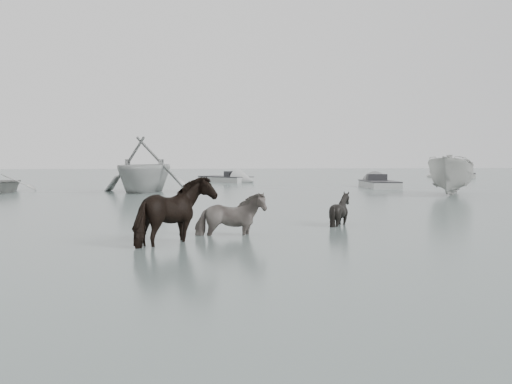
{
  "coord_description": "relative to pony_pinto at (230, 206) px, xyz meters",
  "views": [
    {
      "loc": [
        -0.25,
        -14.83,
        1.89
      ],
      "look_at": [
        1.16,
        0.23,
        1.0
      ],
      "focal_mm": 45.0,
      "sensor_mm": 36.0,
      "label": 1
    }
  ],
  "objects": [
    {
      "name": "pony_dark",
      "position": [
        -1.19,
        -1.3,
        0.15
      ],
      "size": [
        1.8,
        1.98,
        1.68
      ],
      "primitive_type": "imported",
      "rotation": [
        0.0,
        0.0,
        1.31
      ],
      "color": "black",
      "rests_on": "ground"
    },
    {
      "name": "skiff_port",
      "position": [
        9.65,
        20.91,
        -0.31
      ],
      "size": [
        1.8,
        5.33,
        0.75
      ],
      "primitive_type": null,
      "rotation": [
        0.0,
        0.0,
        1.53
      ],
      "color": "#9D9F9D",
      "rests_on": "ground"
    },
    {
      "name": "ground",
      "position": [
        -0.54,
        0.01,
        -0.69
      ],
      "size": [
        140.0,
        140.0,
        0.0
      ],
      "primitive_type": "plane",
      "color": "#4E5D5A",
      "rests_on": "ground"
    },
    {
      "name": "skiff_star",
      "position": [
        20.22,
        35.62,
        -0.31
      ],
      "size": [
        4.78,
        3.37,
        0.75
      ],
      "primitive_type": null,
      "rotation": [
        0.0,
        0.0,
        2.7
      ],
      "color": "beige",
      "rests_on": "ground"
    },
    {
      "name": "pony_pinto",
      "position": [
        0.0,
        0.0,
        0.0
      ],
      "size": [
        1.67,
        0.85,
        1.37
      ],
      "primitive_type": "imported",
      "rotation": [
        0.0,
        0.0,
        1.64
      ],
      "color": "black",
      "rests_on": "ground"
    },
    {
      "name": "rowboat_trail",
      "position": [
        -3.34,
        17.53,
        0.77
      ],
      "size": [
        6.29,
        6.76,
        2.9
      ],
      "primitive_type": "imported",
      "rotation": [
        0.0,
        0.0,
        2.81
      ],
      "color": "#ADB0AE",
      "rests_on": "ground"
    },
    {
      "name": "skiff_mid",
      "position": [
        1.24,
        29.25,
        -0.31
      ],
      "size": [
        4.77,
        5.16,
        0.75
      ],
      "primitive_type": null,
      "rotation": [
        0.0,
        0.0,
        -0.86
      ],
      "color": "#989B98",
      "rests_on": "ground"
    },
    {
      "name": "pony_black",
      "position": [
        3.06,
        2.03,
        -0.09
      ],
      "size": [
        1.32,
        1.24,
        1.19
      ],
      "primitive_type": "imported",
      "rotation": [
        0.0,
        0.0,
        1.88
      ],
      "color": "black",
      "rests_on": "ground"
    },
    {
      "name": "boat_small",
      "position": [
        11.1,
        14.01,
        0.31
      ],
      "size": [
        4.2,
        5.45,
        1.99
      ],
      "primitive_type": "imported",
      "rotation": [
        0.0,
        0.0,
        -0.51
      ],
      "color": "#A7A8A3",
      "rests_on": "ground"
    }
  ]
}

